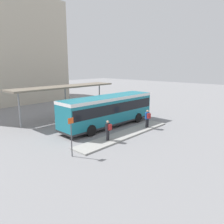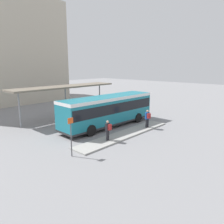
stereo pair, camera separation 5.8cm
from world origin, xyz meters
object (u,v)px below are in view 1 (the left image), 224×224
city_bus (108,109)px  pedestrian_waiting (108,129)px  bicycle_orange (141,107)px  bicycle_red (136,107)px  potted_planter_near_shelter (109,108)px  platform_sign (71,135)px  bicycle_yellow (134,106)px  pedestrian_companion (148,118)px  potted_planter_far_side (70,117)px

city_bus → pedestrian_waiting: (-3.50, -3.26, -0.75)m
bicycle_orange → bicycle_red: (-0.28, 0.68, 0.03)m
potted_planter_near_shelter → platform_sign: (-11.66, -7.27, 0.81)m
potted_planter_near_shelter → bicycle_yellow: bearing=-1.2°
pedestrian_waiting → pedestrian_companion: 5.49m
pedestrian_companion → city_bus: bearing=48.6°
pedestrian_waiting → platform_sign: bearing=84.5°
bicycle_red → bicycle_yellow: bearing=151.8°
city_bus → platform_sign: bearing=-152.9°
city_bus → potted_planter_far_side: 4.70m
potted_planter_far_side → platform_sign: 9.41m
potted_planter_far_side → potted_planter_near_shelter: bearing=-2.7°
bicycle_red → city_bus: bearing=-71.3°
pedestrian_waiting → platform_sign: platform_sign is taller
bicycle_red → potted_planter_near_shelter: size_ratio=1.23×
bicycle_orange → platform_sign: platform_sign is taller
potted_planter_near_shelter → platform_sign: 13.76m
pedestrian_waiting → potted_planter_near_shelter: 10.50m
bicycle_yellow → platform_sign: 18.34m
bicycle_red → potted_planter_near_shelter: bearing=-99.1°
potted_planter_near_shelter → platform_sign: platform_sign is taller
bicycle_orange → potted_planter_near_shelter: (-5.10, 1.47, 0.40)m
bicycle_yellow → potted_planter_far_side: size_ratio=1.30×
potted_planter_far_side → bicycle_orange: bearing=-8.9°
pedestrian_companion → platform_sign: bearing=108.9°
city_bus → potted_planter_far_side: size_ratio=9.17×
bicycle_red → potted_planter_far_side: (-10.96, 1.09, 0.24)m
potted_planter_far_side → platform_sign: platform_sign is taller
pedestrian_waiting → bicycle_orange: (12.84, 5.62, -0.74)m
city_bus → potted_planter_near_shelter: 5.82m
pedestrian_companion → bicycle_yellow: size_ratio=1.14×
pedestrian_waiting → pedestrian_companion: pedestrian_companion is taller
pedestrian_companion → bicycle_red: 9.69m
potted_planter_far_side → platform_sign: size_ratio=0.44×
pedestrian_waiting → potted_planter_near_shelter: (7.74, 7.09, -0.35)m
platform_sign → pedestrian_waiting: bearing=2.7°
city_bus → bicycle_red: size_ratio=6.27×
platform_sign → city_bus: bearing=24.9°
city_bus → pedestrian_companion: city_bus is taller
city_bus → potted_planter_near_shelter: size_ratio=7.73×
city_bus → potted_planter_far_side: bearing=117.0°
bicycle_red → bicycle_orange: bearing=22.8°
bicycle_red → platform_sign: bearing=-68.3°
bicycle_orange → platform_sign: size_ratio=0.58×
pedestrian_companion → potted_planter_far_side: 8.61m
pedestrian_waiting → bicycle_red: bearing=-71.5°
potted_planter_near_shelter → potted_planter_far_side: size_ratio=1.19×
bicycle_orange → bicycle_yellow: size_ratio=1.04×
city_bus → platform_sign: (-7.42, -3.45, -0.30)m
bicycle_orange → platform_sign: (-16.76, -5.80, 1.20)m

